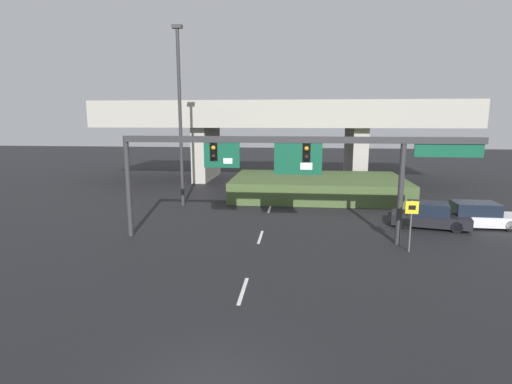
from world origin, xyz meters
TOP-DOWN VIEW (x-y plane):
  - lane_markings at (0.00, 15.91)m, footprint 0.14×23.01m
  - signal_gantry at (1.41, 11.98)m, footprint 18.07×0.44m
  - speed_limit_sign at (7.31, 10.78)m, footprint 0.60×0.11m
  - highway_light_pole_near at (-6.42, 19.82)m, footprint 0.70×0.36m
  - overpass_bridge at (-0.00, 33.38)m, footprint 36.42×9.55m
  - grass_embankment at (3.58, 24.41)m, footprint 13.69×8.46m
  - parked_sedan_near_right at (9.66, 15.53)m, footprint 4.58×2.76m
  - parked_sedan_mid_right at (12.48, 15.92)m, footprint 4.73×1.98m

SIDE VIEW (x-z plane):
  - lane_markings at x=0.00m, z-range 0.00..0.01m
  - parked_sedan_near_right at x=9.66m, z-range -0.06..1.41m
  - parked_sedan_mid_right at x=12.48m, z-range -0.06..1.41m
  - grass_embankment at x=3.58m, z-range 0.00..1.60m
  - speed_limit_sign at x=7.31m, z-range 0.38..2.92m
  - signal_gantry at x=1.41m, z-range 1.75..7.17m
  - overpass_bridge at x=0.00m, z-range 1.71..9.69m
  - highway_light_pole_near at x=-6.42m, z-range 0.37..12.95m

